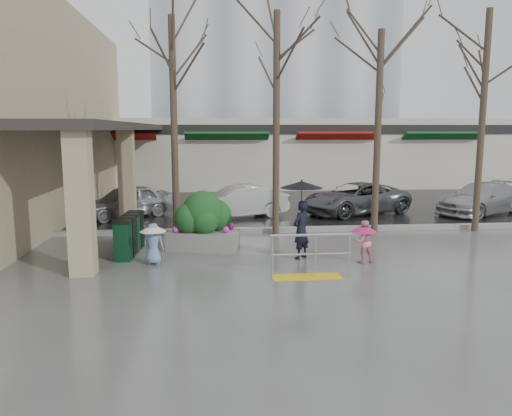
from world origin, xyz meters
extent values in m
plane|color=#51514F|center=(0.00, 0.00, 0.00)|extent=(120.00, 120.00, 0.00)
cube|color=black|center=(0.00, 22.00, 0.01)|extent=(120.00, 36.00, 0.01)
cube|color=gray|center=(0.00, 4.00, 0.07)|extent=(120.00, 0.30, 0.15)
cube|color=#2D2823|center=(-4.80, 8.00, 3.62)|extent=(2.80, 18.00, 0.25)
cube|color=tan|center=(-3.90, -0.50, 1.75)|extent=(0.55, 0.55, 3.50)
cube|color=tan|center=(-3.90, 6.00, 1.75)|extent=(0.55, 0.55, 3.50)
cube|color=beige|center=(2.00, 18.00, 2.00)|extent=(34.00, 6.00, 4.00)
cube|color=maroon|center=(-6.00, 15.10, 2.85)|extent=(4.50, 1.68, 0.87)
cube|color=#0F4C1E|center=(0.00, 15.10, 2.85)|extent=(4.50, 1.68, 0.87)
cube|color=maroon|center=(6.00, 15.10, 2.85)|extent=(4.50, 1.68, 0.87)
cube|color=#0F4C1E|center=(12.00, 15.10, 2.85)|extent=(4.50, 1.68, 0.87)
cube|color=black|center=(2.00, 15.10, 3.40)|extent=(34.00, 0.35, 0.50)
cube|color=#8C99A8|center=(4.00, 30.00, 12.50)|extent=(18.00, 12.00, 25.00)
cube|color=yellow|center=(1.30, -1.20, 0.01)|extent=(1.60, 0.50, 0.02)
cylinder|color=silver|center=(0.50, -1.20, 0.50)|extent=(0.05, 0.05, 1.00)
cylinder|color=silver|center=(1.50, -1.20, 0.50)|extent=(0.05, 0.05, 1.00)
cylinder|color=silver|center=(2.30, -1.20, 0.50)|extent=(0.05, 0.05, 1.00)
cylinder|color=silver|center=(1.40, -1.20, 1.00)|extent=(1.90, 0.06, 0.06)
cylinder|color=silver|center=(1.40, -1.20, 0.55)|extent=(1.90, 0.04, 0.04)
cylinder|color=#382B21|center=(-2.00, 3.60, 3.40)|extent=(0.22, 0.22, 6.80)
cylinder|color=#382B21|center=(1.20, 3.60, 3.50)|extent=(0.22, 0.22, 7.00)
cylinder|color=#382B21|center=(4.50, 3.60, 3.25)|extent=(0.22, 0.22, 6.50)
cylinder|color=#382B21|center=(8.00, 3.60, 3.60)|extent=(0.22, 0.22, 7.20)
imported|color=black|center=(1.47, 0.52, 0.78)|extent=(0.66, 0.66, 1.55)
cylinder|color=black|center=(1.47, 0.52, 1.58)|extent=(0.02, 0.02, 0.98)
cone|color=black|center=(1.47, 0.52, 1.98)|extent=(1.14, 1.14, 0.18)
sphere|color=black|center=(1.47, 0.52, 2.09)|extent=(0.05, 0.05, 0.05)
imported|color=pink|center=(3.00, -0.03, 0.55)|extent=(0.61, 0.51, 1.10)
cylinder|color=black|center=(3.00, -0.03, 0.75)|extent=(0.02, 0.02, 0.48)
cone|color=#CF2067|center=(3.00, -0.03, 0.90)|extent=(0.66, 0.66, 0.18)
sphere|color=black|center=(3.00, -0.03, 1.01)|extent=(0.05, 0.05, 0.05)
imported|color=#668AB6|center=(-2.36, 0.29, 0.53)|extent=(0.56, 0.40, 1.06)
cylinder|color=black|center=(-2.36, 0.29, 0.78)|extent=(0.02, 0.02, 0.49)
cone|color=silver|center=(-2.36, 0.29, 0.93)|extent=(0.67, 0.67, 0.18)
sphere|color=black|center=(-2.36, 0.29, 1.04)|extent=(0.05, 0.05, 0.05)
cube|color=slate|center=(-1.13, 1.75, 0.27)|extent=(2.11, 1.41, 0.54)
ellipsoid|color=#144016|center=(-1.13, 1.75, 1.07)|extent=(1.18, 1.07, 1.24)
sphere|color=#144016|center=(-1.51, 1.65, 0.92)|extent=(0.85, 0.85, 0.85)
sphere|color=#144016|center=(-0.75, 1.92, 0.94)|extent=(0.90, 0.90, 0.90)
cube|color=#0C361D|center=(-3.19, 0.71, 0.49)|extent=(0.43, 0.43, 0.99)
cube|color=black|center=(-3.19, 0.71, 1.03)|extent=(0.46, 0.46, 0.07)
cube|color=black|center=(-3.15, 1.20, 0.49)|extent=(0.43, 0.43, 0.99)
cube|color=black|center=(-3.15, 1.20, 1.03)|extent=(0.46, 0.46, 0.07)
cube|color=#0E3D24|center=(-3.11, 1.69, 0.49)|extent=(0.43, 0.43, 0.99)
cube|color=black|center=(-3.11, 1.69, 1.03)|extent=(0.46, 0.46, 0.07)
cube|color=black|center=(-3.08, 2.18, 0.49)|extent=(0.43, 0.43, 0.99)
cube|color=black|center=(-3.08, 2.18, 1.03)|extent=(0.46, 0.46, 0.07)
imported|color=#A7A7AC|center=(-4.19, 7.31, 0.63)|extent=(3.89, 3.33, 1.26)
imported|color=silver|center=(0.16, 6.87, 0.63)|extent=(4.05, 2.38, 1.26)
imported|color=#505357|center=(4.95, 7.32, 0.63)|extent=(4.99, 3.69, 1.26)
imported|color=#A8A8AC|center=(10.02, 6.86, 0.63)|extent=(4.65, 3.65, 1.26)
camera|label=1|loc=(-0.87, -12.23, 3.39)|focal=35.00mm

